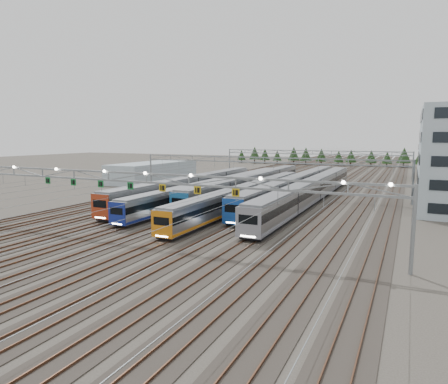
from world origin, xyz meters
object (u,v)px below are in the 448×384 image
at_px(gantry_far, 313,155).
at_px(west_shed, 154,171).
at_px(train_b, 220,187).
at_px(train_e, 295,186).
at_px(train_d, 249,194).
at_px(gantry_mid, 263,164).
at_px(gantry_near, 146,180).
at_px(train_a, 192,187).
at_px(train_f, 312,190).
at_px(train_c, 252,184).

bearing_deg(gantry_far, west_shed, -139.55).
xyz_separation_m(train_b, train_e, (13.50, 6.65, 0.23)).
bearing_deg(train_d, train_e, 72.27).
xyz_separation_m(gantry_far, west_shed, (-36.75, -31.34, -3.86)).
height_order(train_b, west_shed, west_shed).
bearing_deg(gantry_mid, train_d, -80.70).
bearing_deg(gantry_near, train_b, 101.21).
xyz_separation_m(gantry_mid, west_shed, (-36.75, 13.66, -3.86)).
distance_m(train_a, train_b, 5.85).
bearing_deg(train_e, train_d, -107.73).
bearing_deg(gantry_far, gantry_mid, -90.00).
distance_m(train_d, train_e, 14.78).
xyz_separation_m(train_b, gantry_far, (6.75, 51.31, 4.35)).
xyz_separation_m(train_d, train_f, (9.00, 9.12, 0.21)).
relative_size(train_b, gantry_near, 1.11).
height_order(train_e, gantry_mid, gantry_mid).
xyz_separation_m(train_c, gantry_near, (2.20, -39.41, 4.77)).
bearing_deg(train_f, gantry_mid, 157.70).
bearing_deg(west_shed, gantry_near, -55.69).
bearing_deg(gantry_mid, train_c, -162.47).
distance_m(train_a, train_e, 20.78).
bearing_deg(gantry_near, west_shed, 124.31).
height_order(train_a, train_d, train_a).
height_order(gantry_far, west_shed, gantry_far).
relative_size(train_f, gantry_mid, 1.14).
bearing_deg(train_c, gantry_mid, 17.53).
relative_size(train_e, gantry_mid, 1.11).
bearing_deg(train_c, train_b, -128.81).
bearing_deg(train_c, train_e, 6.69).
distance_m(train_c, gantry_near, 39.76).
height_order(train_b, train_f, train_f).
bearing_deg(train_a, train_b, 39.67).
relative_size(train_f, gantry_far, 1.14).
bearing_deg(gantry_near, train_c, 93.20).
bearing_deg(train_a, train_c, 46.02).
height_order(train_f, gantry_near, gantry_near).
relative_size(train_e, gantry_near, 1.11).
xyz_separation_m(train_c, train_f, (13.50, -3.90, -0.01)).
bearing_deg(train_e, train_c, -173.31).
bearing_deg(train_a, train_d, -15.31).
height_order(train_c, gantry_far, gantry_far).
distance_m(train_d, gantry_far, 58.93).
height_order(train_d, train_f, train_f).
relative_size(train_a, gantry_mid, 0.91).
relative_size(gantry_near, gantry_far, 1.00).
bearing_deg(train_b, gantry_mid, 43.05).
xyz_separation_m(train_e, train_f, (4.50, -4.96, 0.04)).
height_order(train_a, train_c, train_a).
xyz_separation_m(train_e, west_shed, (-43.50, 13.32, 0.26)).
bearing_deg(west_shed, gantry_mid, -20.39).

